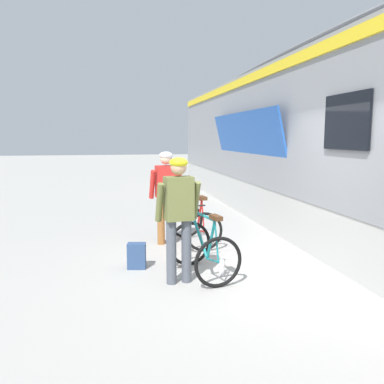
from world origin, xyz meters
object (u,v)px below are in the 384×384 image
(bicycle_far_teal, at_px, (203,249))
(backpack_on_platform, at_px, (137,256))
(cyclist_near_in_red, at_px, (166,189))
(bicycle_near_red, at_px, (195,223))
(cyclist_far_in_olive, at_px, (179,209))
(water_bottle_near_the_bikes, at_px, (222,268))
(train_car, at_px, (366,140))

(bicycle_far_teal, xyz_separation_m, backpack_on_platform, (-0.94, 0.53, -0.20))
(cyclist_near_in_red, height_order, bicycle_near_red, cyclist_near_in_red)
(cyclist_near_in_red, xyz_separation_m, backpack_on_platform, (-0.65, -1.35, -0.85))
(cyclist_far_in_olive, bearing_deg, bicycle_near_red, 72.19)
(cyclist_near_in_red, distance_m, bicycle_near_red, 0.85)
(cyclist_near_in_red, distance_m, cyclist_far_in_olive, 2.09)
(bicycle_near_red, bearing_deg, water_bottle_near_the_bikes, -88.74)
(train_car, bearing_deg, water_bottle_near_the_bikes, -155.52)
(train_car, relative_size, cyclist_near_in_red, 12.09)
(bicycle_far_teal, bearing_deg, cyclist_near_in_red, 98.81)
(cyclist_far_in_olive, relative_size, bicycle_far_teal, 1.48)
(cyclist_near_in_red, relative_size, bicycle_far_teal, 1.48)
(cyclist_far_in_olive, relative_size, bicycle_near_red, 1.52)
(bicycle_near_red, bearing_deg, cyclist_far_in_olive, -107.81)
(cyclist_far_in_olive, bearing_deg, train_car, 22.48)
(train_car, relative_size, cyclist_far_in_olive, 12.09)
(cyclist_far_in_olive, height_order, bicycle_far_teal, cyclist_far_in_olive)
(bicycle_far_teal, xyz_separation_m, water_bottle_near_the_bikes, (0.27, -0.07, -0.28))
(bicycle_near_red, relative_size, bicycle_far_teal, 0.97)
(cyclist_far_in_olive, xyz_separation_m, water_bottle_near_the_bikes, (0.66, 0.14, -0.93))
(water_bottle_near_the_bikes, bearing_deg, cyclist_far_in_olive, -168.19)
(cyclist_far_in_olive, bearing_deg, cyclist_near_in_red, 87.16)
(cyclist_far_in_olive, distance_m, bicycle_far_teal, 0.79)
(cyclist_far_in_olive, xyz_separation_m, bicycle_far_teal, (0.39, 0.20, -0.65))
(backpack_on_platform, bearing_deg, water_bottle_near_the_bikes, -16.15)
(cyclist_far_in_olive, bearing_deg, bicycle_far_teal, 27.45)
(backpack_on_platform, xyz_separation_m, water_bottle_near_the_bikes, (1.21, -0.59, -0.08))
(bicycle_near_red, height_order, water_bottle_near_the_bikes, bicycle_near_red)
(bicycle_far_teal, bearing_deg, backpack_on_platform, 150.80)
(train_car, xyz_separation_m, bicycle_far_teal, (-3.53, -1.42, -1.56))
(backpack_on_platform, distance_m, water_bottle_near_the_bikes, 1.35)
(bicycle_near_red, distance_m, water_bottle_near_the_bikes, 1.82)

